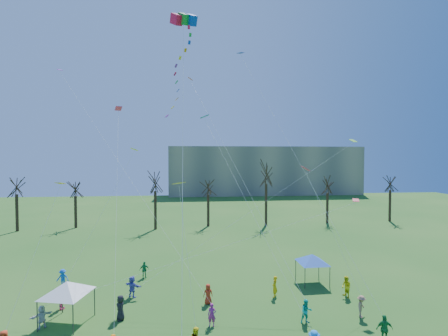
{
  "coord_description": "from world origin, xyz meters",
  "views": [
    {
      "loc": [
        -0.77,
        -16.73,
        11.76
      ],
      "look_at": [
        1.37,
        5.0,
        11.0
      ],
      "focal_mm": 25.0,
      "sensor_mm": 36.0,
      "label": 1
    }
  ],
  "objects": [
    {
      "name": "small_kites_aloft",
      "position": [
        -0.57,
        10.76,
        13.33
      ],
      "size": [
        30.7,
        17.44,
        33.42
      ],
      "color": "yellow",
      "rests_on": "ground"
    },
    {
      "name": "bare_tree_row",
      "position": [
        2.88,
        35.8,
        6.81
      ],
      "size": [
        68.73,
        7.42,
        11.2
      ],
      "color": "black",
      "rests_on": "ground"
    },
    {
      "name": "canopy_tent_blue",
      "position": [
        10.27,
        11.08,
        2.29
      ],
      "size": [
        3.61,
        3.61,
        2.7
      ],
      "color": "#3F3F44",
      "rests_on": "ground"
    },
    {
      "name": "big_box_kite",
      "position": [
        -1.54,
        8.21,
        18.43
      ],
      "size": [
        2.36,
        7.42,
        24.07
      ],
      "color": "red",
      "rests_on": "ground"
    },
    {
      "name": "distant_building",
      "position": [
        22.0,
        82.0,
        7.5
      ],
      "size": [
        60.0,
        14.0,
        15.0
      ],
      "primitive_type": "cube",
      "color": "gray",
      "rests_on": "ground"
    },
    {
      "name": "canopy_tent_white",
      "position": [
        -9.69,
        5.93,
        2.54
      ],
      "size": [
        3.9,
        3.9,
        3.0
      ],
      "color": "#3F3F44",
      "rests_on": "ground"
    },
    {
      "name": "festival_crowd",
      "position": [
        -0.98,
        5.85,
        0.85
      ],
      "size": [
        25.48,
        14.43,
        1.79
      ],
      "color": "red",
      "rests_on": "ground"
    }
  ]
}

